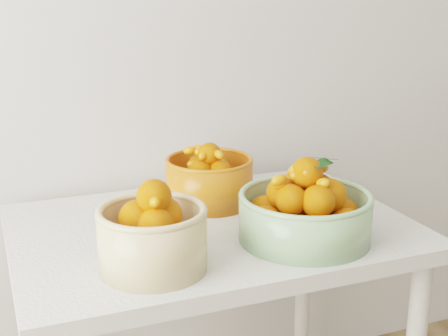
{
  "coord_description": "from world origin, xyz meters",
  "views": [
    {
      "loc": [
        -0.77,
        0.21,
        1.35
      ],
      "look_at": [
        -0.25,
        1.53,
        0.92
      ],
      "focal_mm": 50.0,
      "sensor_mm": 36.0,
      "label": 1
    }
  ],
  "objects_px": {
    "bowl_cream": "(153,236)",
    "bowl_orange": "(209,179)",
    "bowl_green": "(305,212)",
    "table": "(212,258)"
  },
  "relations": [
    {
      "from": "bowl_cream",
      "to": "bowl_green",
      "type": "distance_m",
      "value": 0.38
    },
    {
      "from": "table",
      "to": "bowl_cream",
      "type": "height_order",
      "value": "bowl_cream"
    },
    {
      "from": "table",
      "to": "bowl_green",
      "type": "xyz_separation_m",
      "value": [
        0.17,
        -0.17,
        0.17
      ]
    },
    {
      "from": "bowl_cream",
      "to": "bowl_orange",
      "type": "height_order",
      "value": "bowl_cream"
    },
    {
      "from": "bowl_cream",
      "to": "bowl_orange",
      "type": "bearing_deg",
      "value": 53.39
    },
    {
      "from": "table",
      "to": "bowl_green",
      "type": "relative_size",
      "value": 2.58
    },
    {
      "from": "bowl_cream",
      "to": "table",
      "type": "bearing_deg",
      "value": 42.97
    },
    {
      "from": "bowl_green",
      "to": "bowl_orange",
      "type": "distance_m",
      "value": 0.35
    },
    {
      "from": "table",
      "to": "bowl_green",
      "type": "height_order",
      "value": "bowl_green"
    },
    {
      "from": "bowl_cream",
      "to": "bowl_orange",
      "type": "relative_size",
      "value": 0.96
    }
  ]
}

